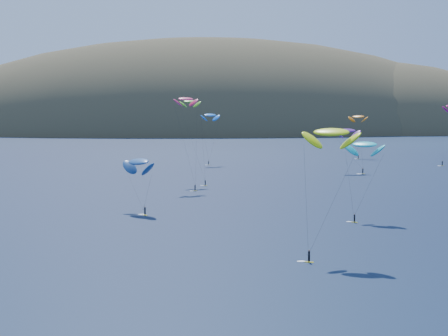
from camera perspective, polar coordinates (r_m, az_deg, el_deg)
ground at (r=75.63m, az=11.96°, el=-12.65°), size 2800.00×2800.00×0.00m
island at (r=634.88m, az=0.57°, el=2.44°), size 730.00×300.00×210.00m
kitesurfer_2 at (r=101.03m, az=9.77°, el=3.24°), size 10.33×10.28×22.05m
kitesurfer_3 at (r=195.42m, az=-3.11°, el=6.08°), size 8.21×10.85×27.23m
kitesurfer_4 at (r=258.95m, az=-1.28°, el=4.86°), size 9.16×7.41×22.78m
kitesurfer_5 at (r=135.82m, az=12.72°, el=2.11°), size 8.97×10.19×17.98m
kitesurfer_6 at (r=231.11m, az=11.23°, el=3.38°), size 9.77×9.75×17.86m
kitesurfer_9 at (r=182.15m, az=-3.52°, el=6.29°), size 7.82×10.35×27.99m
kitesurfer_10 at (r=142.40m, az=-7.82°, el=0.58°), size 9.71×11.99×14.02m
kitesurfer_11 at (r=301.45m, az=12.17°, el=4.61°), size 9.85×14.32×21.84m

